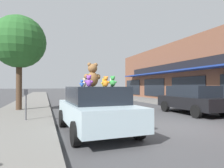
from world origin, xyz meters
TOP-DOWN VIEW (x-y plane):
  - ground_plane at (0.00, 0.00)m, footprint 260.00×260.00m
  - sidewalk_near at (-5.82, 0.00)m, footprint 3.02×90.00m
  - plush_art_car at (-3.04, 0.08)m, footprint 2.19×4.30m
  - teddy_bear_giant at (-3.06, 0.46)m, footprint 0.63×0.40m
  - teddy_bear_orange at (-2.76, -0.21)m, footprint 0.26×0.19m
  - teddy_bear_cream at (-3.42, 0.12)m, footprint 0.18×0.20m
  - teddy_bear_purple at (-3.29, -0.01)m, footprint 0.29×0.23m
  - teddy_bear_blue at (-3.53, -0.08)m, footprint 0.16×0.10m
  - teddy_bear_green at (-2.45, 0.02)m, footprint 0.28×0.22m
  - teddy_bear_yellow at (-2.78, -0.00)m, footprint 0.20×0.17m
  - teddy_bear_red at (-3.07, 0.77)m, footprint 0.24×0.26m
  - teddy_bear_white at (-2.41, 0.28)m, footprint 0.23×0.17m
  - parked_car_far_center at (3.20, 2.72)m, footprint 1.96×4.25m
  - street_tree at (-6.12, 6.59)m, footprint 3.13×3.13m
  - parking_meter at (-5.41, 2.54)m, footprint 0.14×0.10m

SIDE VIEW (x-z plane):
  - ground_plane at x=0.00m, z-range 0.00..0.00m
  - sidewalk_near at x=-5.82m, z-range 0.00..0.15m
  - plush_art_car at x=-3.04m, z-range 0.04..1.58m
  - parked_car_far_center at x=3.20m, z-range 0.05..1.63m
  - parking_meter at x=-5.41m, z-range 0.33..1.60m
  - teddy_bear_blue at x=-3.53m, z-range 1.54..1.76m
  - teddy_bear_yellow at x=-2.78m, z-range 1.53..1.81m
  - teddy_bear_cream at x=-3.42m, z-range 1.53..1.81m
  - teddy_bear_white at x=-2.41m, z-range 1.53..1.84m
  - teddy_bear_orange at x=-2.76m, z-range 1.53..1.88m
  - teddy_bear_red at x=-3.07m, z-range 1.53..1.90m
  - teddy_bear_green at x=-2.45m, z-range 1.53..1.91m
  - teddy_bear_purple at x=-3.29m, z-range 1.53..1.92m
  - teddy_bear_giant at x=-3.06m, z-range 1.52..2.37m
  - street_tree at x=-6.12m, z-range 1.38..7.01m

